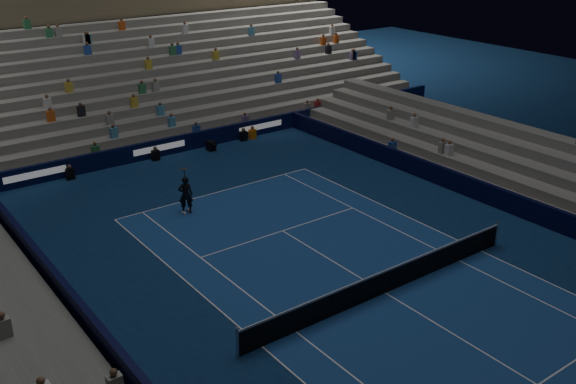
# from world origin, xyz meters

# --- Properties ---
(ground) EXTENTS (90.00, 90.00, 0.00)m
(ground) POSITION_xyz_m (0.00, 0.00, 0.00)
(ground) COLOR #0D264F
(ground) RESTS_ON ground
(court_surface) EXTENTS (10.97, 23.77, 0.01)m
(court_surface) POSITION_xyz_m (0.00, 0.00, 0.01)
(court_surface) COLOR navy
(court_surface) RESTS_ON ground
(sponsor_barrier_far) EXTENTS (44.00, 0.25, 1.00)m
(sponsor_barrier_far) POSITION_xyz_m (0.00, 18.50, 0.50)
(sponsor_barrier_far) COLOR black
(sponsor_barrier_far) RESTS_ON ground
(sponsor_barrier_east) EXTENTS (0.25, 37.00, 1.00)m
(sponsor_barrier_east) POSITION_xyz_m (9.70, 0.00, 0.50)
(sponsor_barrier_east) COLOR black
(sponsor_barrier_east) RESTS_ON ground
(grandstand_main) EXTENTS (44.00, 15.20, 11.20)m
(grandstand_main) POSITION_xyz_m (0.00, 27.90, 3.38)
(grandstand_main) COLOR slate
(grandstand_main) RESTS_ON ground
(tennis_net) EXTENTS (12.90, 0.10, 1.10)m
(tennis_net) POSITION_xyz_m (0.00, 0.00, 0.50)
(tennis_net) COLOR #B2B2B7
(tennis_net) RESTS_ON ground
(tennis_player) EXTENTS (0.78, 0.66, 1.81)m
(tennis_player) POSITION_xyz_m (-2.46, 10.63, 0.91)
(tennis_player) COLOR black
(tennis_player) RESTS_ON ground
(broadcast_camera) EXTENTS (0.42, 0.86, 0.56)m
(broadcast_camera) POSITION_xyz_m (2.95, 17.62, 0.29)
(broadcast_camera) COLOR black
(broadcast_camera) RESTS_ON ground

